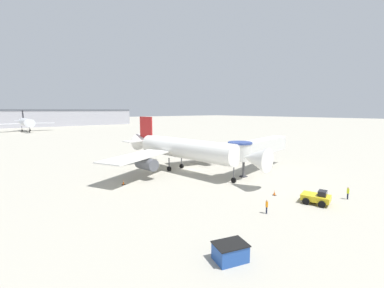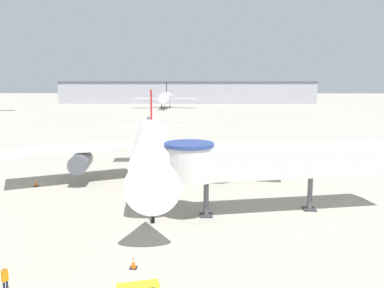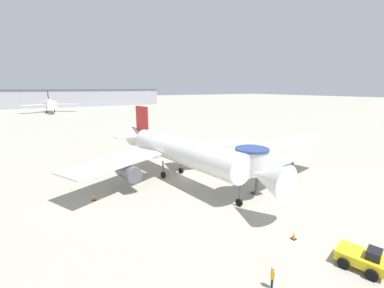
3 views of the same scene
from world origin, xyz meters
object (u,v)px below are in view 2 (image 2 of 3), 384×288
at_px(background_jet_black_tail, 165,97).
at_px(ground_crew_wing_walker, 5,278).
at_px(traffic_cone_near_nose, 133,263).
at_px(main_airplane, 152,146).
at_px(jet_bridge, 266,160).
at_px(traffic_cone_port_wing, 36,183).

bearing_deg(background_jet_black_tail, ground_crew_wing_walker, -89.42).
bearing_deg(background_jet_black_tail, traffic_cone_near_nose, -86.98).
xyz_separation_m(traffic_cone_near_nose, ground_crew_wing_walker, (-6.22, -3.09, 0.58)).
xyz_separation_m(main_airplane, background_jet_black_tail, (-11.31, 128.90, 0.77)).
bearing_deg(traffic_cone_near_nose, main_airplane, 94.19).
xyz_separation_m(jet_bridge, background_jet_black_tail, (-22.26, 137.90, 0.47)).
relative_size(main_airplane, traffic_cone_near_nose, 44.53).
bearing_deg(traffic_cone_near_nose, ground_crew_wing_walker, -153.62).
bearing_deg(main_airplane, ground_crew_wing_walker, -109.99).
relative_size(main_airplane, traffic_cone_port_wing, 42.35).
bearing_deg(main_airplane, background_jet_black_tail, 87.19).
relative_size(main_airplane, background_jet_black_tail, 1.11).
bearing_deg(jet_bridge, ground_crew_wing_walker, -151.14).
bearing_deg(traffic_cone_near_nose, jet_bridge, 47.02).
height_order(jet_bridge, background_jet_black_tail, background_jet_black_tail).
relative_size(main_airplane, ground_crew_wing_walker, 20.33).
height_order(ground_crew_wing_walker, background_jet_black_tail, background_jet_black_tail).
relative_size(jet_bridge, ground_crew_wing_walker, 12.34).
xyz_separation_m(traffic_cone_near_nose, background_jet_black_tail, (-12.71, 148.14, 4.75)).
relative_size(jet_bridge, traffic_cone_near_nose, 27.03).
bearing_deg(jet_bridge, main_airplane, 129.26).
distance_m(traffic_cone_port_wing, background_jet_black_tail, 130.27).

